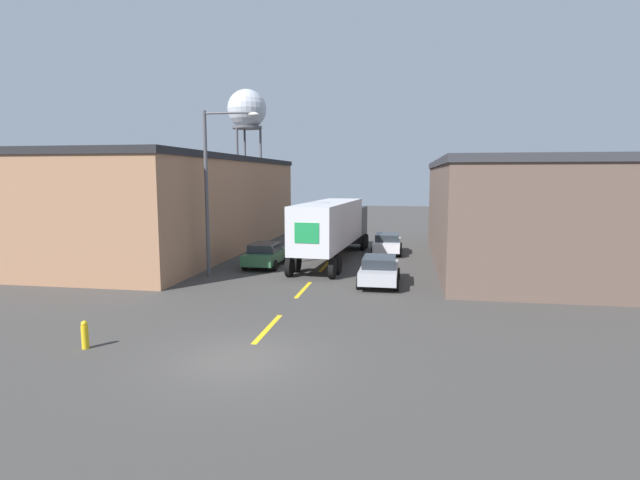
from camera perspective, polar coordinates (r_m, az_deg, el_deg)
ground_plane at (r=15.67m, az=-9.21°, el=-13.36°), size 160.00×160.00×0.00m
road_centerline at (r=24.49m, az=-1.90°, el=-5.68°), size 0.20×16.23×0.01m
warehouse_left at (r=39.10m, az=-14.53°, el=4.11°), size 9.28×27.71×6.97m
warehouse_right at (r=32.82m, az=20.94°, el=2.89°), size 9.20×19.41×6.50m
semi_truck at (r=32.67m, az=1.61°, el=1.77°), size 3.59×13.95×3.91m
parked_car_right_mid at (r=25.70m, az=6.79°, el=-3.39°), size 2.05×4.39×1.44m
parked_car_right_far at (r=35.98m, az=7.69°, el=-0.34°), size 2.05×4.39×1.44m
parked_car_left_far at (r=30.76m, az=-6.22°, el=-1.62°), size 2.05×4.39×1.44m
water_tower at (r=64.19m, az=-8.35°, el=14.35°), size 4.81×4.81×16.14m
street_lamp at (r=27.77m, az=-12.19°, el=6.53°), size 3.12×0.32×8.98m
fire_hydrant at (r=17.93m, az=-25.29°, el=-9.76°), size 0.22×0.22×0.92m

